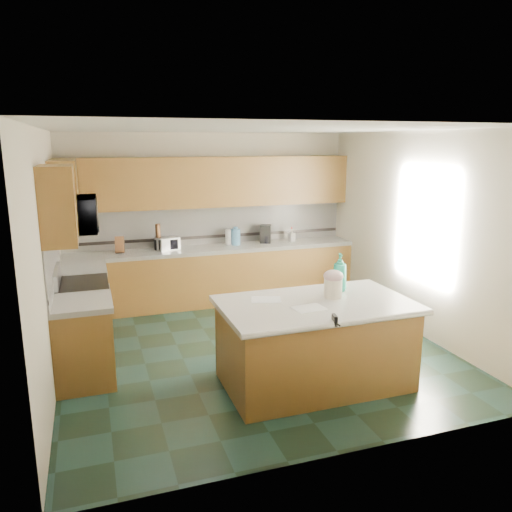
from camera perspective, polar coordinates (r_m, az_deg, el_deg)
name	(u,v)px	position (r m, az deg, el deg)	size (l,w,h in m)	color
floor	(254,349)	(6.40, -0.28, -10.59)	(4.60, 4.60, 0.00)	black
ceiling	(253,129)	(5.88, -0.31, 14.34)	(4.60, 4.60, 0.00)	white
wall_back	(209,217)	(8.20, -5.40, 4.40)	(4.60, 0.04, 2.70)	#EEE2C9
wall_front	(347,301)	(3.93, 10.41, -5.11)	(4.60, 0.04, 2.70)	#EEE2C9
wall_left	(46,258)	(5.73, -22.92, -0.25)	(0.04, 4.60, 2.70)	#EEE2C9
wall_right	(417,233)	(7.06, 17.90, 2.47)	(0.04, 4.60, 2.70)	#EEE2C9
back_base_cab	(215,277)	(8.08, -4.74, -2.37)	(4.60, 0.60, 0.86)	#3D2810
back_countertop	(214,249)	(7.97, -4.80, 0.82)	(4.60, 0.64, 0.06)	white
back_upper_cab	(211,182)	(7.95, -5.18, 8.43)	(4.60, 0.33, 0.78)	#3D2810
back_backsplash	(210,225)	(8.19, -5.33, 3.58)	(4.60, 0.02, 0.63)	silver
back_accent_band	(210,237)	(8.21, -5.29, 2.23)	(4.60, 0.01, 0.05)	black
left_base_cab_rear	(84,302)	(7.19, -19.05, -5.00)	(0.60, 0.82, 0.86)	#3D2810
left_counter_rear	(82,269)	(7.07, -19.32, -1.44)	(0.64, 0.82, 0.06)	white
left_base_cab_front	(84,344)	(5.75, -19.06, -9.51)	(0.60, 0.72, 0.86)	#3D2810
left_counter_front	(81,303)	(5.59, -19.40, -5.14)	(0.64, 0.72, 0.06)	white
left_backsplash	(53,258)	(6.28, -22.21, -0.17)	(0.02, 2.30, 0.63)	silver
left_accent_band	(55,274)	(6.33, -22.00, -1.88)	(0.01, 2.30, 0.05)	black
left_upper_cab_rear	(64,190)	(7.04, -21.05, 7.06)	(0.33, 1.09, 0.78)	#3D2810
left_upper_cab_front	(58,205)	(5.38, -21.67, 5.47)	(0.33, 0.72, 0.78)	#3D2810
range_body	(84,321)	(6.44, -19.06, -6.99)	(0.60, 0.76, 0.88)	#B7B7BC
range_oven_door	(109,321)	(6.45, -16.44, -7.14)	(0.02, 0.68, 0.55)	black
range_cooktop	(81,284)	(6.30, -19.36, -3.05)	(0.62, 0.78, 0.04)	black
range_handle	(110,291)	(6.33, -16.39, -3.89)	(0.02, 0.02, 0.66)	#B7B7BC
range_backguard	(57,276)	(6.28, -21.81, -2.16)	(0.06, 0.76, 0.18)	#B7B7BC
microwave	(75,215)	(6.14, -19.94, 4.45)	(0.73, 0.50, 0.41)	#B7B7BC
island_base	(315,346)	(5.44, 6.72, -10.15)	(1.90, 1.09, 0.86)	#3D2810
island_top	(316,305)	(5.28, 6.86, -5.55)	(2.00, 1.19, 0.06)	white
island_bullnose	(343,324)	(4.78, 9.92, -7.64)	(0.06, 0.06, 2.00)	white
treat_jar	(333,288)	(5.42, 8.79, -3.65)	(0.19, 0.19, 0.20)	beige
treat_jar_lid	(333,276)	(5.39, 8.84, -2.28)	(0.21, 0.21, 0.13)	#CDA2A7
treat_jar_knob	(334,272)	(5.37, 8.86, -1.81)	(0.02, 0.02, 0.07)	tan
treat_jar_knob_end_l	(331,272)	(5.36, 8.52, -1.84)	(0.04, 0.04, 0.04)	tan
treat_jar_knob_end_r	(337,272)	(5.39, 9.19, -1.78)	(0.04, 0.04, 0.04)	tan
soap_bottle_island	(340,272)	(5.64, 9.55, -1.85)	(0.16, 0.16, 0.43)	#23B395
paper_sheet_a	(309,308)	(5.07, 6.09, -5.94)	(0.32, 0.24, 0.00)	white
paper_sheet_b	(266,300)	(5.31, 1.16, -5.00)	(0.31, 0.23, 0.00)	white
clamp_body	(335,320)	(4.75, 8.98, -7.24)	(0.03, 0.11, 0.10)	black
clamp_handle	(338,324)	(4.70, 9.33, -7.71)	(0.02, 0.02, 0.08)	black
knife_block	(120,245)	(7.79, -15.31, 1.24)	(0.13, 0.11, 0.24)	#472814
utensil_crock	(159,245)	(7.87, -11.08, 1.30)	(0.13, 0.13, 0.16)	black
utensil_bundle	(158,232)	(7.84, -11.14, 2.74)	(0.08, 0.08, 0.24)	#472814
toaster_oven	(167,243)	(7.86, -10.09, 1.42)	(0.33, 0.23, 0.19)	#B7B7BC
toaster_oven_door	(168,245)	(7.76, -9.97, 1.28)	(0.29, 0.01, 0.15)	black
paper_towel	(229,237)	(8.10, -3.13, 2.15)	(0.11, 0.11, 0.25)	white
paper_towel_base	(229,244)	(8.13, -3.12, 1.34)	(0.17, 0.17, 0.01)	#B7B7BC
water_jug	(236,237)	(8.09, -2.36, 2.18)	(0.16, 0.16, 0.26)	#4E8ABB
water_jug_neck	(235,228)	(8.07, -2.36, 3.22)	(0.07, 0.07, 0.04)	#4E8ABB
coffee_maker	(266,234)	(8.27, 1.09, 2.55)	(0.17, 0.19, 0.30)	black
coffee_carafe	(266,239)	(8.24, 1.19, 1.90)	(0.12, 0.12, 0.12)	black
soap_bottle_back	(292,235)	(8.41, 4.09, 2.40)	(0.09, 0.10, 0.21)	white
soap_back_cap	(292,228)	(8.39, 4.10, 3.21)	(0.02, 0.02, 0.03)	red
window_light_proxy	(425,225)	(6.86, 18.77, 3.39)	(0.02, 1.40, 1.10)	white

